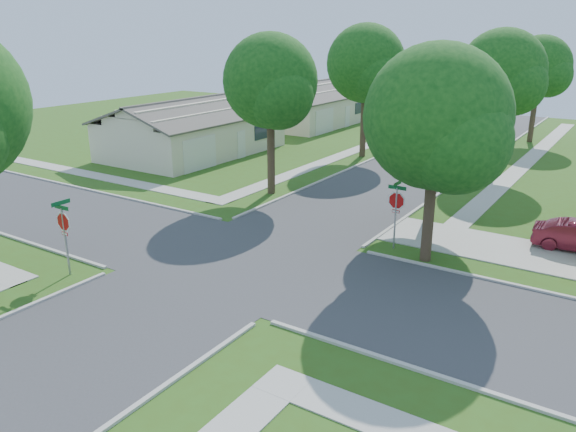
{
  "coord_description": "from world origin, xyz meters",
  "views": [
    {
      "loc": [
        13.19,
        -16.78,
        8.95
      ],
      "look_at": [
        1.08,
        1.88,
        1.6
      ],
      "focal_mm": 35.0,
      "sensor_mm": 36.0,
      "label": 1
    }
  ],
  "objects_px": {
    "tree_e_near": "(438,106)",
    "car_curb_east": "(477,151)",
    "stop_sign_sw": "(64,225)",
    "house_nw_far": "(309,109)",
    "tree_e_far": "(540,69)",
    "tree_ne_corner": "(438,124)",
    "tree_w_mid": "(367,67)",
    "tree_w_near": "(271,86)",
    "tree_e_mid": "(502,76)",
    "stop_sign_ne": "(396,203)",
    "house_nw_near": "(194,134)",
    "tree_w_far": "(428,71)",
    "car_curb_west": "(483,117)"
  },
  "relations": [
    {
      "from": "tree_e_near",
      "to": "stop_sign_sw",
      "type": "bearing_deg",
      "value": -124.59
    },
    {
      "from": "tree_w_mid",
      "to": "tree_e_mid",
      "type": "bearing_deg",
      "value": -0.0
    },
    {
      "from": "stop_sign_ne",
      "to": "car_curb_west",
      "type": "xyz_separation_m",
      "value": [
        -5.9,
        36.84,
        -1.3
      ]
    },
    {
      "from": "tree_w_near",
      "to": "car_curb_west",
      "type": "xyz_separation_m",
      "value": [
        3.44,
        32.53,
        -5.39
      ]
    },
    {
      "from": "house_nw_far",
      "to": "car_curb_east",
      "type": "relative_size",
      "value": 3.6
    },
    {
      "from": "tree_w_mid",
      "to": "tree_ne_corner",
      "type": "distance_m",
      "value": 20.1
    },
    {
      "from": "stop_sign_sw",
      "to": "tree_w_near",
      "type": "bearing_deg",
      "value": 89.77
    },
    {
      "from": "tree_ne_corner",
      "to": "tree_e_near",
      "type": "bearing_deg",
      "value": 108.53
    },
    {
      "from": "tree_w_mid",
      "to": "stop_sign_ne",
      "type": "bearing_deg",
      "value": -60.2
    },
    {
      "from": "tree_e_mid",
      "to": "tree_w_mid",
      "type": "distance_m",
      "value": 9.4
    },
    {
      "from": "house_nw_far",
      "to": "tree_e_near",
      "type": "bearing_deg",
      "value": -47.94
    },
    {
      "from": "tree_e_mid",
      "to": "tree_w_far",
      "type": "distance_m",
      "value": 16.06
    },
    {
      "from": "tree_e_far",
      "to": "car_curb_east",
      "type": "xyz_separation_m",
      "value": [
        -1.99,
        -9.35,
        -5.34
      ]
    },
    {
      "from": "tree_e_near",
      "to": "tree_ne_corner",
      "type": "distance_m",
      "value": 5.06
    },
    {
      "from": "tree_w_mid",
      "to": "house_nw_near",
      "type": "relative_size",
      "value": 0.7
    },
    {
      "from": "tree_e_near",
      "to": "car_curb_east",
      "type": "relative_size",
      "value": 2.19
    },
    {
      "from": "tree_w_mid",
      "to": "car_curb_east",
      "type": "distance_m",
      "value": 10.11
    },
    {
      "from": "stop_sign_ne",
      "to": "house_nw_near",
      "type": "distance_m",
      "value": 23.12
    },
    {
      "from": "tree_w_far",
      "to": "car_curb_east",
      "type": "relative_size",
      "value": 2.13
    },
    {
      "from": "tree_e_near",
      "to": "tree_e_mid",
      "type": "xyz_separation_m",
      "value": [
        0.01,
        12.0,
        0.61
      ]
    },
    {
      "from": "stop_sign_sw",
      "to": "house_nw_far",
      "type": "distance_m",
      "value": 38.4
    },
    {
      "from": "tree_e_near",
      "to": "tree_w_mid",
      "type": "xyz_separation_m",
      "value": [
        -9.39,
        12.0,
        0.85
      ]
    },
    {
      "from": "tree_e_mid",
      "to": "car_curb_west",
      "type": "distance_m",
      "value": 22.08
    },
    {
      "from": "tree_e_far",
      "to": "tree_w_near",
      "type": "distance_m",
      "value": 26.71
    },
    {
      "from": "tree_e_mid",
      "to": "tree_e_near",
      "type": "bearing_deg",
      "value": -90.03
    },
    {
      "from": "tree_w_mid",
      "to": "house_nw_near",
      "type": "bearing_deg",
      "value": -152.1
    },
    {
      "from": "stop_sign_ne",
      "to": "car_curb_west",
      "type": "distance_m",
      "value": 37.33
    },
    {
      "from": "tree_e_mid",
      "to": "car_curb_west",
      "type": "bearing_deg",
      "value": 106.18
    },
    {
      "from": "tree_w_near",
      "to": "car_curb_east",
      "type": "height_order",
      "value": "tree_w_near"
    },
    {
      "from": "stop_sign_sw",
      "to": "tree_ne_corner",
      "type": "bearing_deg",
      "value": 38.84
    },
    {
      "from": "tree_ne_corner",
      "to": "stop_sign_ne",
      "type": "bearing_deg",
      "value": 163.45
    },
    {
      "from": "tree_ne_corner",
      "to": "house_nw_near",
      "type": "bearing_deg",
      "value": 154.23
    },
    {
      "from": "tree_ne_corner",
      "to": "house_nw_far",
      "type": "relative_size",
      "value": 0.64
    },
    {
      "from": "stop_sign_ne",
      "to": "tree_e_far",
      "type": "relative_size",
      "value": 0.34
    },
    {
      "from": "stop_sign_sw",
      "to": "car_curb_east",
      "type": "xyz_separation_m",
      "value": [
        7.46,
        29.36,
        -1.39
      ]
    },
    {
      "from": "stop_sign_sw",
      "to": "car_curb_east",
      "type": "height_order",
      "value": "stop_sign_sw"
    },
    {
      "from": "tree_e_near",
      "to": "tree_w_mid",
      "type": "distance_m",
      "value": 15.26
    },
    {
      "from": "tree_e_near",
      "to": "tree_w_near",
      "type": "xyz_separation_m",
      "value": [
        -9.4,
        0.0,
        0.47
      ]
    },
    {
      "from": "tree_w_mid",
      "to": "tree_w_far",
      "type": "height_order",
      "value": "tree_w_mid"
    },
    {
      "from": "tree_ne_corner",
      "to": "car_curb_west",
      "type": "relative_size",
      "value": 1.73
    },
    {
      "from": "tree_e_near",
      "to": "tree_w_near",
      "type": "height_order",
      "value": "tree_w_near"
    },
    {
      "from": "tree_w_near",
      "to": "house_nw_near",
      "type": "bearing_deg",
      "value": 152.17
    },
    {
      "from": "car_curb_west",
      "to": "tree_e_near",
      "type": "bearing_deg",
      "value": 98.0
    },
    {
      "from": "tree_e_far",
      "to": "house_nw_far",
      "type": "relative_size",
      "value": 0.64
    },
    {
      "from": "tree_w_mid",
      "to": "house_nw_far",
      "type": "relative_size",
      "value": 0.7
    },
    {
      "from": "tree_e_mid",
      "to": "car_curb_west",
      "type": "relative_size",
      "value": 1.84
    },
    {
      "from": "house_nw_near",
      "to": "car_curb_west",
      "type": "height_order",
      "value": "house_nw_near"
    },
    {
      "from": "tree_e_near",
      "to": "car_curb_east",
      "type": "distance_m",
      "value": 16.55
    },
    {
      "from": "stop_sign_ne",
      "to": "tree_ne_corner",
      "type": "xyz_separation_m",
      "value": [
        1.66,
        -0.49,
        3.56
      ]
    },
    {
      "from": "tree_e_mid",
      "to": "house_nw_far",
      "type": "relative_size",
      "value": 0.68
    }
  ]
}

